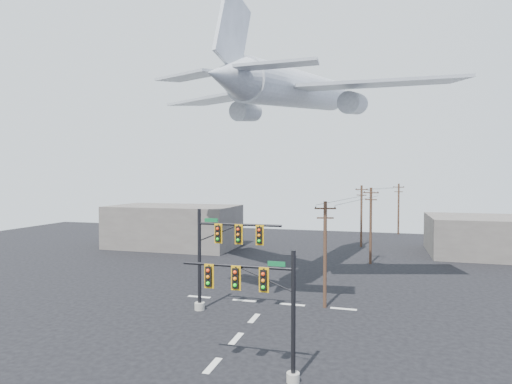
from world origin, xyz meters
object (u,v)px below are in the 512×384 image
(signal_mast_near, at_px, (264,306))
(utility_pole_b, at_px, (371,224))
(airliner, at_px, (297,90))
(utility_pole_c, at_px, (361,215))
(signal_mast_far, at_px, (219,254))
(utility_pole_a, at_px, (325,252))
(utility_pole_d, at_px, (399,208))

(signal_mast_near, relative_size, utility_pole_b, 0.74)
(airliner, bearing_deg, utility_pole_b, -21.47)
(utility_pole_c, bearing_deg, airliner, -85.65)
(utility_pole_b, bearing_deg, signal_mast_near, -81.97)
(signal_mast_far, relative_size, airliner, 0.24)
(airliner, bearing_deg, utility_pole_a, -143.93)
(utility_pole_a, height_order, utility_pole_b, utility_pole_b)
(signal_mast_far, height_order, utility_pole_b, utility_pole_b)
(utility_pole_c, distance_m, airliner, 27.05)
(utility_pole_a, relative_size, utility_pole_c, 0.92)
(utility_pole_d, distance_m, airliner, 42.56)
(signal_mast_far, distance_m, utility_pole_b, 24.14)
(utility_pole_b, distance_m, utility_pole_c, 12.10)
(airliner, bearing_deg, utility_pole_c, -2.17)
(utility_pole_d, bearing_deg, utility_pole_a, -91.00)
(signal_mast_far, xyz_separation_m, utility_pole_b, (10.65, 21.66, 0.32))
(utility_pole_b, height_order, airliner, airliner)
(signal_mast_far, height_order, airliner, airliner)
(utility_pole_c, bearing_deg, utility_pole_d, 87.47)
(signal_mast_near, height_order, utility_pole_a, utility_pole_a)
(utility_pole_b, relative_size, utility_pole_c, 1.00)
(signal_mast_far, bearing_deg, utility_pole_a, 23.43)
(utility_pole_a, height_order, utility_pole_c, utility_pole_c)
(utility_pole_c, height_order, utility_pole_d, utility_pole_d)
(signal_mast_near, xyz_separation_m, utility_pole_b, (4.63, 31.05, 0.97))
(utility_pole_b, relative_size, airliner, 0.28)
(signal_mast_far, xyz_separation_m, airliner, (3.90, 11.00, 14.13))
(airliner, bearing_deg, signal_mast_near, -163.19)
(signal_mast_near, xyz_separation_m, airliner, (-2.12, 20.39, 14.77))
(signal_mast_near, height_order, signal_mast_far, signal_mast_far)
(utility_pole_c, height_order, airliner, airliner)
(signal_mast_near, distance_m, utility_pole_a, 12.76)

